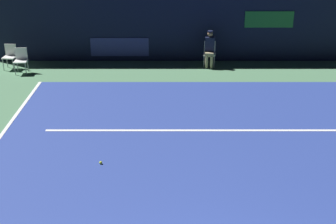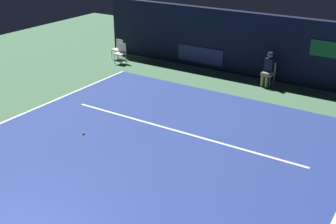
{
  "view_description": "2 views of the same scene",
  "coord_description": "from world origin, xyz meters",
  "views": [
    {
      "loc": [
        -0.77,
        -4.19,
        5.37
      ],
      "look_at": [
        -0.8,
        5.45,
        1.08
      ],
      "focal_mm": 49.16,
      "sensor_mm": 36.0,
      "label": 1
    },
    {
      "loc": [
        6.15,
        -3.5,
        5.85
      ],
      "look_at": [
        -0.16,
        6.3,
        0.75
      ],
      "focal_mm": 46.28,
      "sensor_mm": 36.0,
      "label": 2
    }
  ],
  "objects": [
    {
      "name": "line_judge_on_chair",
      "position": [
        0.75,
        12.05,
        0.69
      ],
      "size": [
        0.48,
        0.56,
        1.32
      ],
      "color": "white",
      "rests_on": "ground"
    },
    {
      "name": "line_sideline_left",
      "position": [
        5.07,
        4.66,
        0.01
      ],
      "size": [
        0.1,
        11.33,
        0.01
      ],
      "primitive_type": "cube",
      "color": "white",
      "rests_on": "court_surface"
    },
    {
      "name": "courtside_chair_far",
      "position": [
        -5.95,
        11.33,
        0.5
      ],
      "size": [
        0.46,
        0.43,
        0.88
      ],
      "color": "white",
      "rests_on": "ground"
    },
    {
      "name": "back_wall",
      "position": [
        -0.0,
        12.85,
        1.3
      ],
      "size": [
        14.85,
        0.33,
        2.6
      ],
      "color": "#141933",
      "rests_on": "ground"
    },
    {
      "name": "line_sideline_right",
      "position": [
        -5.07,
        4.66,
        0.01
      ],
      "size": [
        0.1,
        11.33,
        0.01
      ],
      "primitive_type": "cube",
      "color": "white",
      "rests_on": "court_surface"
    },
    {
      "name": "courtside_chair_near",
      "position": [
        -6.49,
        11.8,
        0.5
      ],
      "size": [
        0.48,
        0.45,
        0.88
      ],
      "color": "white",
      "rests_on": "ground"
    },
    {
      "name": "court_surface",
      "position": [
        0.0,
        4.66,
        0.01
      ],
      "size": [
        10.23,
        11.33,
        0.01
      ],
      "primitive_type": "cube",
      "color": "navy",
      "rests_on": "ground"
    },
    {
      "name": "ground_plane",
      "position": [
        0.0,
        4.66,
        0.0
      ],
      "size": [
        30.1,
        30.1,
        0.0
      ],
      "primitive_type": "plane",
      "color": "#4C7A56"
    },
    {
      "name": "line_service",
      "position": [
        0.0,
        6.65,
        0.01
      ],
      "size": [
        7.98,
        0.1,
        0.01
      ],
      "primitive_type": "cube",
      "color": "white",
      "rests_on": "court_surface"
    },
    {
      "name": "tennis_ball",
      "position": [
        -2.31,
        4.92,
        0.05
      ],
      "size": [
        0.07,
        0.07,
        0.07
      ],
      "primitive_type": "sphere",
      "color": "#CCE033",
      "rests_on": "court_surface"
    }
  ]
}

